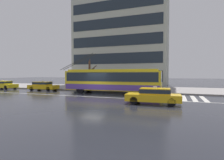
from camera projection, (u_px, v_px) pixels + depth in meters
ground_plane at (92, 95)px, 19.80m from camera, size 160.00×160.00×0.00m
sidewalk_slab at (118, 88)px, 28.34m from camera, size 80.00×10.00×0.14m
crosswalk_stripe_edge_near at (174, 98)px, 17.85m from camera, size 0.44×4.40×0.01m
crosswalk_stripe_inner_a at (184, 98)px, 17.54m from camera, size 0.44×4.40×0.01m
crosswalk_stripe_center at (194, 98)px, 17.24m from camera, size 0.44×4.40×0.01m
crosswalk_stripe_inner_b at (204, 99)px, 16.93m from camera, size 0.44×4.40×0.01m
lane_centre_line at (87, 97)px, 18.68m from camera, size 72.00×0.14×0.01m
trolleybus at (112, 80)px, 21.58m from camera, size 12.99×2.77×5.00m
taxi_oncoming_far at (154, 95)px, 14.18m from camera, size 4.36×1.96×1.39m
taxi_far_behind at (3, 84)px, 28.12m from camera, size 4.41×1.78×1.39m
taxi_queued_behind_bus at (43, 86)px, 25.59m from camera, size 4.30×2.03×1.39m
bus_shelter at (117, 76)px, 25.24m from camera, size 4.16×1.84×2.64m
pedestrian_at_shelter at (99, 83)px, 25.35m from camera, size 0.51×0.51×1.65m
pedestrian_approaching_curb at (127, 78)px, 24.17m from camera, size 1.31×1.31×1.99m
street_tree_bare at (90, 74)px, 26.49m from camera, size 1.32×1.13×4.51m
office_tower_corner_left at (122, 21)px, 39.93m from camera, size 20.19×11.00×28.63m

